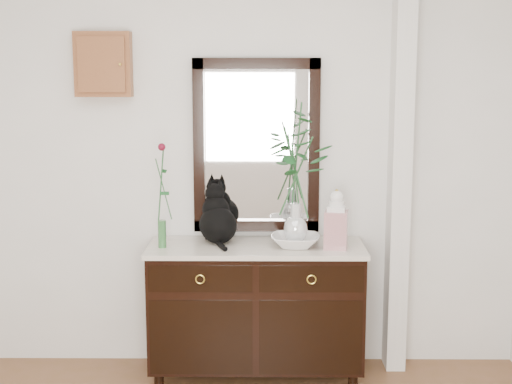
{
  "coord_description": "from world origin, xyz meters",
  "views": [
    {
      "loc": [
        0.13,
        -2.54,
        1.9
      ],
      "look_at": [
        0.1,
        1.63,
        1.2
      ],
      "focal_mm": 50.0,
      "sensor_mm": 36.0,
      "label": 1
    }
  ],
  "objects_px": {
    "cat": "(218,213)",
    "lotus_bowl": "(295,241)",
    "sideboard": "(256,304)",
    "ginger_jar": "(336,219)"
  },
  "relations": [
    {
      "from": "cat",
      "to": "ginger_jar",
      "type": "bearing_deg",
      "value": -29.86
    },
    {
      "from": "sideboard",
      "to": "cat",
      "type": "distance_m",
      "value": 0.62
    },
    {
      "from": "cat",
      "to": "lotus_bowl",
      "type": "distance_m",
      "value": 0.51
    },
    {
      "from": "lotus_bowl",
      "to": "ginger_jar",
      "type": "relative_size",
      "value": 0.82
    },
    {
      "from": "sideboard",
      "to": "ginger_jar",
      "type": "distance_m",
      "value": 0.74
    },
    {
      "from": "ginger_jar",
      "to": "sideboard",
      "type": "bearing_deg",
      "value": 171.7
    },
    {
      "from": "cat",
      "to": "lotus_bowl",
      "type": "relative_size",
      "value": 1.25
    },
    {
      "from": "cat",
      "to": "lotus_bowl",
      "type": "height_order",
      "value": "cat"
    },
    {
      "from": "sideboard",
      "to": "ginger_jar",
      "type": "bearing_deg",
      "value": -8.3
    },
    {
      "from": "sideboard",
      "to": "cat",
      "type": "relative_size",
      "value": 3.57
    }
  ]
}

